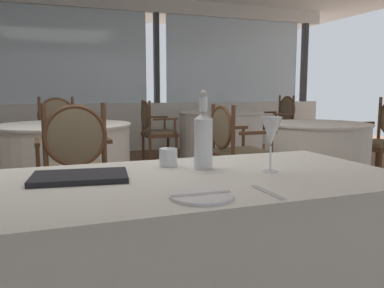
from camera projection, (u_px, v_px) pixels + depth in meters
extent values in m
plane|color=brown|center=(100.00, 238.00, 2.84)|extent=(14.39, 14.39, 0.00)
cube|color=silver|center=(67.00, 129.00, 6.64)|extent=(10.07, 0.12, 0.85)
cube|color=silver|center=(64.00, 56.00, 6.50)|extent=(2.78, 0.02, 1.58)
cube|color=silver|center=(235.00, 61.00, 7.59)|extent=(2.78, 0.02, 1.58)
cube|color=#333338|center=(156.00, 58.00, 7.03)|extent=(0.08, 0.14, 1.58)
cube|color=#333338|center=(304.00, 63.00, 8.12)|extent=(0.08, 0.14, 1.58)
cube|color=silver|center=(196.00, 179.00, 1.47)|extent=(1.57, 0.82, 0.02)
cube|color=silver|center=(196.00, 272.00, 1.52)|extent=(1.53, 0.80, 0.72)
cylinder|color=white|center=(201.00, 196.00, 1.18)|extent=(0.20, 0.20, 0.01)
cube|color=silver|center=(201.00, 194.00, 1.18)|extent=(0.19, 0.03, 0.00)
cube|color=silver|center=(268.00, 192.00, 1.23)|extent=(0.02, 0.18, 0.00)
cylinder|color=white|center=(203.00, 144.00, 1.61)|extent=(0.08, 0.08, 0.21)
cone|color=white|center=(203.00, 115.00, 1.60)|extent=(0.08, 0.08, 0.03)
cylinder|color=white|center=(203.00, 104.00, 1.59)|extent=(0.03, 0.03, 0.06)
sphere|color=silver|center=(203.00, 94.00, 1.58)|extent=(0.03, 0.03, 0.03)
cylinder|color=white|center=(270.00, 171.00, 1.56)|extent=(0.06, 0.06, 0.00)
cylinder|color=white|center=(270.00, 158.00, 1.55)|extent=(0.01, 0.01, 0.10)
cone|color=white|center=(271.00, 131.00, 1.54)|extent=(0.08, 0.08, 0.12)
cylinder|color=white|center=(168.00, 157.00, 1.68)|extent=(0.08, 0.08, 0.08)
cube|color=black|center=(80.00, 177.00, 1.42)|extent=(0.36, 0.25, 0.02)
cylinder|color=silver|center=(63.00, 125.00, 3.85)|extent=(1.31, 1.31, 0.02)
cylinder|color=silver|center=(65.00, 162.00, 3.90)|extent=(1.27, 1.27, 0.72)
cube|color=brown|center=(59.00, 143.00, 4.81)|extent=(0.47, 0.47, 0.05)
cube|color=#75664C|center=(59.00, 139.00, 4.80)|extent=(0.43, 0.43, 0.04)
cylinder|color=brown|center=(78.00, 163.00, 4.73)|extent=(0.04, 0.04, 0.41)
cylinder|color=brown|center=(43.00, 165.00, 4.58)|extent=(0.04, 0.04, 0.41)
cylinder|color=brown|center=(75.00, 158.00, 5.10)|extent=(0.04, 0.04, 0.41)
cylinder|color=brown|center=(42.00, 159.00, 4.95)|extent=(0.04, 0.04, 0.41)
cylinder|color=brown|center=(73.00, 118.00, 5.03)|extent=(0.04, 0.04, 0.53)
cylinder|color=brown|center=(40.00, 118.00, 4.88)|extent=(0.04, 0.04, 0.53)
ellipsoid|color=#75664C|center=(57.00, 116.00, 4.97)|extent=(0.39, 0.06, 0.45)
torus|color=brown|center=(57.00, 116.00, 4.97)|extent=(0.46, 0.04, 0.46)
cube|color=brown|center=(79.00, 122.00, 4.85)|extent=(0.04, 0.37, 0.03)
cylinder|color=brown|center=(81.00, 132.00, 4.74)|extent=(0.03, 0.03, 0.22)
cube|color=brown|center=(36.00, 124.00, 4.67)|extent=(0.04, 0.37, 0.03)
cylinder|color=brown|center=(36.00, 134.00, 4.55)|extent=(0.03, 0.03, 0.22)
cube|color=brown|center=(74.00, 173.00, 2.97)|extent=(0.47, 0.47, 0.05)
cube|color=#75664C|center=(74.00, 167.00, 2.97)|extent=(0.43, 0.43, 0.04)
cylinder|color=brown|center=(47.00, 199.00, 3.12)|extent=(0.04, 0.04, 0.42)
cylinder|color=brown|center=(98.00, 194.00, 3.26)|extent=(0.04, 0.04, 0.42)
cylinder|color=brown|center=(49.00, 213.00, 2.75)|extent=(0.04, 0.04, 0.42)
cylinder|color=brown|center=(106.00, 207.00, 2.89)|extent=(0.04, 0.04, 0.42)
cylinder|color=brown|center=(45.00, 141.00, 2.68)|extent=(0.04, 0.04, 0.51)
cylinder|color=brown|center=(104.00, 138.00, 2.83)|extent=(0.04, 0.04, 0.51)
ellipsoid|color=#75664C|center=(75.00, 136.00, 2.74)|extent=(0.39, 0.06, 0.43)
torus|color=brown|center=(75.00, 136.00, 2.74)|extent=(0.44, 0.04, 0.44)
cube|color=brown|center=(37.00, 142.00, 2.87)|extent=(0.04, 0.37, 0.03)
cylinder|color=brown|center=(38.00, 154.00, 3.01)|extent=(0.03, 0.03, 0.22)
cube|color=brown|center=(106.00, 139.00, 3.05)|extent=(0.04, 0.37, 0.03)
cylinder|color=brown|center=(103.00, 151.00, 3.20)|extent=(0.03, 0.03, 0.22)
cylinder|color=silver|center=(221.00, 112.00, 6.17)|extent=(1.35, 1.35, 0.02)
cylinder|color=silver|center=(221.00, 136.00, 6.22)|extent=(1.30, 1.30, 0.72)
cube|color=brown|center=(159.00, 135.00, 5.85)|extent=(0.47, 0.47, 0.05)
cube|color=#75664C|center=(159.00, 132.00, 5.85)|extent=(0.43, 0.43, 0.04)
cylinder|color=brown|center=(168.00, 147.00, 6.14)|extent=(0.04, 0.04, 0.39)
cylinder|color=brown|center=(177.00, 150.00, 5.77)|extent=(0.04, 0.04, 0.39)
cylinder|color=brown|center=(143.00, 148.00, 6.00)|extent=(0.04, 0.04, 0.39)
cylinder|color=brown|center=(150.00, 152.00, 5.63)|extent=(0.04, 0.04, 0.39)
cylinder|color=brown|center=(143.00, 116.00, 5.93)|extent=(0.04, 0.04, 0.48)
cylinder|color=brown|center=(150.00, 118.00, 5.56)|extent=(0.04, 0.04, 0.48)
ellipsoid|color=#75664C|center=(145.00, 115.00, 5.74)|extent=(0.06, 0.39, 0.41)
torus|color=brown|center=(145.00, 115.00, 5.74)|extent=(0.04, 0.42, 0.42)
cube|color=brown|center=(156.00, 117.00, 6.06)|extent=(0.37, 0.04, 0.03)
cylinder|color=brown|center=(165.00, 124.00, 6.12)|extent=(0.03, 0.03, 0.22)
cube|color=brown|center=(166.00, 119.00, 5.60)|extent=(0.37, 0.04, 0.03)
cylinder|color=brown|center=(175.00, 127.00, 5.66)|extent=(0.03, 0.03, 0.22)
cube|color=brown|center=(276.00, 128.00, 6.57)|extent=(0.47, 0.47, 0.05)
cube|color=#75664C|center=(276.00, 125.00, 6.57)|extent=(0.43, 0.43, 0.04)
cylinder|color=brown|center=(271.00, 144.00, 6.35)|extent=(0.04, 0.04, 0.43)
cylinder|color=brown|center=(259.00, 141.00, 6.72)|extent=(0.04, 0.04, 0.43)
cylinder|color=brown|center=(292.00, 143.00, 6.49)|extent=(0.04, 0.04, 0.43)
cylinder|color=brown|center=(279.00, 140.00, 6.86)|extent=(0.04, 0.04, 0.43)
cylinder|color=brown|center=(293.00, 111.00, 6.42)|extent=(0.04, 0.04, 0.51)
cylinder|color=brown|center=(279.00, 110.00, 6.79)|extent=(0.04, 0.04, 0.51)
ellipsoid|color=#75664C|center=(287.00, 109.00, 6.61)|extent=(0.06, 0.39, 0.43)
torus|color=brown|center=(287.00, 109.00, 6.61)|extent=(0.04, 0.44, 0.44)
cube|color=brown|center=(284.00, 114.00, 6.30)|extent=(0.37, 0.04, 0.03)
cylinder|color=brown|center=(276.00, 121.00, 6.27)|extent=(0.03, 0.03, 0.22)
cube|color=brown|center=(267.00, 112.00, 6.76)|extent=(0.37, 0.04, 0.03)
cylinder|color=brown|center=(260.00, 119.00, 6.73)|extent=(0.03, 0.03, 0.22)
cylinder|color=silver|center=(317.00, 124.00, 3.98)|extent=(1.07, 1.07, 0.02)
cylinder|color=silver|center=(316.00, 160.00, 4.03)|extent=(1.03, 1.03, 0.72)
cube|color=brown|center=(241.00, 156.00, 3.68)|extent=(0.48, 0.48, 0.05)
cube|color=#75664C|center=(241.00, 152.00, 3.68)|extent=(0.44, 0.44, 0.04)
cylinder|color=brown|center=(248.00, 175.00, 3.98)|extent=(0.04, 0.04, 0.43)
cylinder|color=brown|center=(271.00, 184.00, 3.61)|extent=(0.04, 0.04, 0.43)
cylinder|color=brown|center=(213.00, 178.00, 3.82)|extent=(0.04, 0.04, 0.43)
cylinder|color=brown|center=(232.00, 188.00, 3.46)|extent=(0.04, 0.04, 0.43)
cylinder|color=brown|center=(213.00, 128.00, 3.76)|extent=(0.04, 0.04, 0.46)
cylinder|color=brown|center=(233.00, 132.00, 3.39)|extent=(0.04, 0.04, 0.46)
ellipsoid|color=#75664C|center=(221.00, 127.00, 3.57)|extent=(0.06, 0.39, 0.39)
torus|color=brown|center=(221.00, 127.00, 3.57)|extent=(0.05, 0.40, 0.40)
cube|color=brown|center=(231.00, 128.00, 3.89)|extent=(0.37, 0.05, 0.03)
cylinder|color=brown|center=(243.00, 138.00, 3.96)|extent=(0.03, 0.03, 0.22)
cube|color=brown|center=(258.00, 133.00, 3.43)|extent=(0.37, 0.05, 0.03)
cylinder|color=brown|center=(271.00, 144.00, 3.50)|extent=(0.03, 0.03, 0.22)
cube|color=brown|center=(379.00, 147.00, 4.35)|extent=(0.48, 0.48, 0.05)
cube|color=#75664C|center=(380.00, 143.00, 4.34)|extent=(0.44, 0.44, 0.04)
cylinder|color=brown|center=(379.00, 172.00, 4.12)|extent=(0.04, 0.04, 0.42)
cylinder|color=brown|center=(351.00, 166.00, 4.49)|extent=(0.04, 0.04, 0.42)
cylinder|color=brown|center=(377.00, 163.00, 4.64)|extent=(0.04, 0.04, 0.42)
cylinder|color=brown|center=(380.00, 119.00, 4.57)|extent=(0.04, 0.04, 0.52)
cube|color=brown|center=(362.00, 123.00, 4.54)|extent=(0.37, 0.05, 0.03)
cylinder|color=brown|center=(352.00, 133.00, 4.50)|extent=(0.03, 0.03, 0.22)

